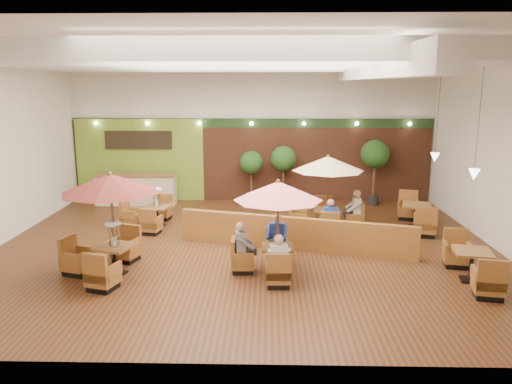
{
  "coord_description": "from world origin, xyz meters",
  "views": [
    {
      "loc": [
        0.64,
        -13.41,
        4.51
      ],
      "look_at": [
        0.3,
        0.5,
        1.5
      ],
      "focal_mm": 35.0,
      "sensor_mm": 36.0,
      "label": 1
    }
  ],
  "objects_px": {
    "booth_divider": "(294,233)",
    "topiary_1": "(283,161)",
    "table_3": "(151,213)",
    "diner_3": "(330,214)",
    "diner_4": "(355,206)",
    "table_0": "(109,202)",
    "table_4": "(471,266)",
    "diner_1": "(277,233)",
    "table_5": "(416,216)",
    "topiary_0": "(251,165)",
    "table_1": "(276,206)",
    "table_2": "(327,179)",
    "diner_2": "(243,242)",
    "service_counter": "(136,189)",
    "topiary_2": "(375,157)"
  },
  "relations": [
    {
      "from": "diner_4",
      "to": "table_5",
      "type": "bearing_deg",
      "value": -76.85
    },
    {
      "from": "topiary_0",
      "to": "table_3",
      "type": "bearing_deg",
      "value": -134.52
    },
    {
      "from": "service_counter",
      "to": "booth_divider",
      "type": "height_order",
      "value": "service_counter"
    },
    {
      "from": "table_2",
      "to": "topiary_0",
      "type": "xyz_separation_m",
      "value": [
        -2.48,
        3.52,
        -0.13
      ]
    },
    {
      "from": "topiary_0",
      "to": "topiary_1",
      "type": "height_order",
      "value": "topiary_1"
    },
    {
      "from": "table_1",
      "to": "diner_3",
      "type": "relative_size",
      "value": 3.06
    },
    {
      "from": "diner_4",
      "to": "table_1",
      "type": "bearing_deg",
      "value": 147.37
    },
    {
      "from": "table_4",
      "to": "topiary_0",
      "type": "relative_size",
      "value": 1.26
    },
    {
      "from": "topiary_2",
      "to": "diner_2",
      "type": "distance_m",
      "value": 8.6
    },
    {
      "from": "table_1",
      "to": "table_2",
      "type": "distance_m",
      "value": 4.01
    },
    {
      "from": "table_2",
      "to": "diner_2",
      "type": "height_order",
      "value": "table_2"
    },
    {
      "from": "diner_3",
      "to": "table_2",
      "type": "bearing_deg",
      "value": 87.0
    },
    {
      "from": "topiary_0",
      "to": "topiary_2",
      "type": "bearing_deg",
      "value": 0.0
    },
    {
      "from": "table_2",
      "to": "diner_3",
      "type": "relative_size",
      "value": 3.17
    },
    {
      "from": "booth_divider",
      "to": "topiary_1",
      "type": "height_order",
      "value": "topiary_1"
    },
    {
      "from": "diner_2",
      "to": "diner_4",
      "type": "height_order",
      "value": "diner_4"
    },
    {
      "from": "table_1",
      "to": "topiary_1",
      "type": "bearing_deg",
      "value": 85.54
    },
    {
      "from": "table_3",
      "to": "diner_3",
      "type": "relative_size",
      "value": 3.07
    },
    {
      "from": "topiary_1",
      "to": "diner_4",
      "type": "relative_size",
      "value": 2.65
    },
    {
      "from": "table_3",
      "to": "diner_4",
      "type": "distance_m",
      "value": 6.53
    },
    {
      "from": "topiary_0",
      "to": "table_2",
      "type": "bearing_deg",
      "value": -54.79
    },
    {
      "from": "table_2",
      "to": "diner_3",
      "type": "xyz_separation_m",
      "value": [
        -0.0,
        -0.88,
        -0.91
      ]
    },
    {
      "from": "table_2",
      "to": "topiary_2",
      "type": "bearing_deg",
      "value": 63.41
    },
    {
      "from": "diner_3",
      "to": "diner_4",
      "type": "height_order",
      "value": "diner_4"
    },
    {
      "from": "booth_divider",
      "to": "diner_4",
      "type": "xyz_separation_m",
      "value": [
        2.0,
        1.91,
        0.31
      ]
    },
    {
      "from": "diner_1",
      "to": "table_5",
      "type": "bearing_deg",
      "value": -137.39
    },
    {
      "from": "table_3",
      "to": "diner_4",
      "type": "relative_size",
      "value": 2.76
    },
    {
      "from": "table_3",
      "to": "table_0",
      "type": "bearing_deg",
      "value": -77.66
    },
    {
      "from": "table_0",
      "to": "table_4",
      "type": "height_order",
      "value": "table_0"
    },
    {
      "from": "table_1",
      "to": "diner_1",
      "type": "xyz_separation_m",
      "value": [
        0.05,
        0.85,
        -0.94
      ]
    },
    {
      "from": "table_1",
      "to": "table_4",
      "type": "distance_m",
      "value": 4.78
    },
    {
      "from": "booth_divider",
      "to": "diner_3",
      "type": "height_order",
      "value": "diner_3"
    },
    {
      "from": "diner_4",
      "to": "topiary_0",
      "type": "bearing_deg",
      "value": 45.75
    },
    {
      "from": "table_1",
      "to": "diner_4",
      "type": "relative_size",
      "value": 2.75
    },
    {
      "from": "table_0",
      "to": "table_5",
      "type": "distance_m",
      "value": 9.62
    },
    {
      "from": "service_counter",
      "to": "topiary_0",
      "type": "relative_size",
      "value": 1.46
    },
    {
      "from": "table_0",
      "to": "diner_2",
      "type": "bearing_deg",
      "value": 21.52
    },
    {
      "from": "booth_divider",
      "to": "topiary_1",
      "type": "bearing_deg",
      "value": 106.87
    },
    {
      "from": "topiary_0",
      "to": "diner_4",
      "type": "height_order",
      "value": "topiary_0"
    },
    {
      "from": "service_counter",
      "to": "table_1",
      "type": "bearing_deg",
      "value": -53.12
    },
    {
      "from": "booth_divider",
      "to": "topiary_1",
      "type": "relative_size",
      "value": 2.98
    },
    {
      "from": "table_4",
      "to": "topiary_0",
      "type": "height_order",
      "value": "topiary_0"
    },
    {
      "from": "table_5",
      "to": "diner_4",
      "type": "xyz_separation_m",
      "value": [
        -2.04,
        -0.4,
        0.41
      ]
    },
    {
      "from": "table_5",
      "to": "service_counter",
      "type": "bearing_deg",
      "value": 178.79
    },
    {
      "from": "table_4",
      "to": "diner_4",
      "type": "relative_size",
      "value": 3.06
    },
    {
      "from": "booth_divider",
      "to": "topiary_2",
      "type": "distance_m",
      "value": 6.5
    },
    {
      "from": "table_3",
      "to": "diner_3",
      "type": "height_order",
      "value": "table_3"
    },
    {
      "from": "table_1",
      "to": "diner_3",
      "type": "bearing_deg",
      "value": 57.93
    },
    {
      "from": "service_counter",
      "to": "topiary_2",
      "type": "relative_size",
      "value": 1.21
    },
    {
      "from": "topiary_2",
      "to": "topiary_1",
      "type": "bearing_deg",
      "value": 180.0
    }
  ]
}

